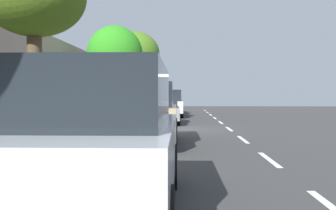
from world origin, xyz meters
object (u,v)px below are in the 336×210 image
(parked_sedan_grey_mid, at_px, (163,110))
(street_tree_near_cyclist, at_px, (134,54))
(cyclist_with_backpack, at_px, (140,106))
(parked_suv_silver_farthest, at_px, (102,138))
(parked_sedan_dark_blue_nearest, at_px, (170,104))
(parked_suv_tan_far, at_px, (147,112))
(bicycle_at_curb, at_px, (144,122))
(parked_pickup_white_second, at_px, (169,104))
(street_tree_mid_block, at_px, (115,55))

(parked_sedan_grey_mid, height_order, street_tree_near_cyclist, street_tree_near_cyclist)
(cyclist_with_backpack, relative_size, street_tree_near_cyclist, 0.29)
(parked_suv_silver_farthest, bearing_deg, parked_sedan_grey_mid, -89.75)
(parked_sedan_dark_blue_nearest, relative_size, parked_suv_tan_far, 0.94)
(bicycle_at_curb, xyz_separation_m, cyclist_with_backpack, (0.22, -0.46, 0.68))
(parked_sedan_dark_blue_nearest, height_order, street_tree_near_cyclist, street_tree_near_cyclist)
(parked_pickup_white_second, relative_size, street_tree_mid_block, 1.08)
(parked_sedan_grey_mid, height_order, parked_suv_tan_far, parked_suv_tan_far)
(parked_suv_silver_farthest, relative_size, street_tree_near_cyclist, 0.80)
(parked_suv_tan_far, height_order, bicycle_at_curb, parked_suv_tan_far)
(parked_suv_tan_far, relative_size, bicycle_at_curb, 2.78)
(parked_sedan_grey_mid, bearing_deg, street_tree_mid_block, 37.47)
(street_tree_near_cyclist, bearing_deg, parked_sedan_dark_blue_nearest, -107.80)
(parked_sedan_dark_blue_nearest, distance_m, parked_suv_tan_far, 21.45)
(parked_pickup_white_second, xyz_separation_m, parked_suv_tan_far, (0.12, 15.25, 0.13))
(cyclist_with_backpack, distance_m, street_tree_near_cyclist, 9.82)
(parked_sedan_dark_blue_nearest, bearing_deg, cyclist_with_backpack, 87.16)
(bicycle_at_curb, distance_m, cyclist_with_backpack, 0.85)
(parked_pickup_white_second, bearing_deg, parked_sedan_grey_mid, 89.38)
(parked_sedan_dark_blue_nearest, relative_size, parked_sedan_grey_mid, 1.00)
(parked_sedan_dark_blue_nearest, distance_m, parked_sedan_grey_mid, 12.69)
(parked_suv_tan_far, bearing_deg, parked_sedan_grey_mid, -90.33)
(parked_sedan_dark_blue_nearest, height_order, street_tree_mid_block, street_tree_mid_block)
(street_tree_near_cyclist, relative_size, street_tree_mid_block, 1.19)
(parked_sedan_dark_blue_nearest, height_order, parked_pickup_white_second, parked_pickup_white_second)
(parked_sedan_grey_mid, relative_size, street_tree_near_cyclist, 0.76)
(cyclist_with_backpack, bearing_deg, parked_pickup_white_second, -95.45)
(parked_sedan_dark_blue_nearest, distance_m, street_tree_near_cyclist, 8.34)
(parked_suv_tan_far, height_order, street_tree_near_cyclist, street_tree_near_cyclist)
(parked_sedan_dark_blue_nearest, xyz_separation_m, street_tree_mid_block, (2.28, 14.51, 2.86))
(parked_pickup_white_second, xyz_separation_m, parked_suv_silver_farthest, (0.00, 22.63, 0.13))
(parked_sedan_grey_mid, distance_m, street_tree_mid_block, 4.13)
(parked_sedan_dark_blue_nearest, bearing_deg, parked_sedan_grey_mid, 90.37)
(parked_sedan_grey_mid, xyz_separation_m, parked_suv_tan_far, (0.05, 8.75, 0.27))
(parked_suv_tan_far, relative_size, street_tree_near_cyclist, 0.81)
(parked_suv_silver_farthest, xyz_separation_m, bicycle_at_curb, (0.73, -12.16, -0.64))
(parked_suv_silver_farthest, distance_m, street_tree_mid_block, 14.76)
(bicycle_at_curb, bearing_deg, parked_suv_tan_far, 97.27)
(parked_suv_silver_farthest, bearing_deg, parked_sedan_dark_blue_nearest, -89.70)
(parked_suv_tan_far, bearing_deg, cyclist_with_backpack, -80.95)
(parked_suv_tan_far, bearing_deg, bicycle_at_curb, -82.73)
(cyclist_with_backpack, bearing_deg, parked_sedan_grey_mid, -104.13)
(parked_sedan_grey_mid, relative_size, parked_suv_silver_farthest, 0.94)
(parked_sedan_grey_mid, bearing_deg, parked_suv_silver_farthest, 90.25)
(parked_sedan_dark_blue_nearest, xyz_separation_m, parked_sedan_grey_mid, (-0.08, 12.69, 0.00))
(parked_suv_tan_far, xyz_separation_m, street_tree_mid_block, (2.31, -6.94, 2.59))
(parked_pickup_white_second, bearing_deg, cyclist_with_backpack, 84.55)
(cyclist_with_backpack, xyz_separation_m, street_tree_near_cyclist, (1.48, -9.09, 3.40))
(parked_sedan_dark_blue_nearest, xyz_separation_m, cyclist_with_backpack, (0.80, 16.21, 0.31))
(parked_pickup_white_second, xyz_separation_m, parked_sedan_grey_mid, (0.07, 6.50, -0.15))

